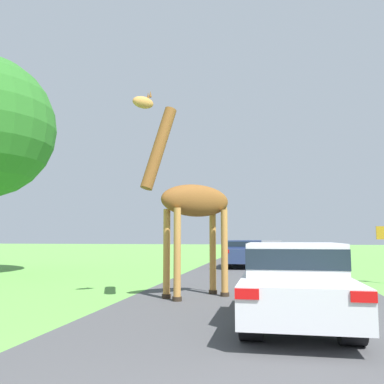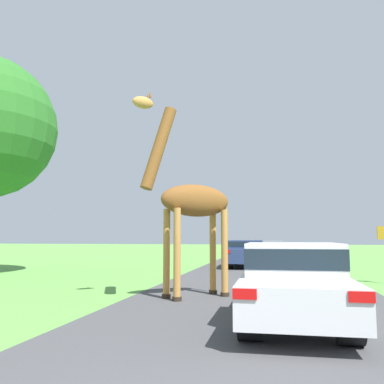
% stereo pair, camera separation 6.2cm
% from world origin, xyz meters
% --- Properties ---
extents(road, '(6.46, 120.00, 0.00)m').
position_xyz_m(road, '(0.00, 30.00, 0.00)').
color(road, '#424244').
rests_on(road, ground).
extents(giraffe_near_road, '(2.39, 2.28, 5.16)m').
position_xyz_m(giraffe_near_road, '(-1.67, 8.36, 2.43)').
color(giraffe_near_road, '#B77F3D').
rests_on(giraffe_near_road, ground).
extents(car_lead_maroon, '(1.77, 4.22, 1.43)m').
position_xyz_m(car_lead_maroon, '(0.75, 5.64, 0.77)').
color(car_lead_maroon, silver).
rests_on(car_lead_maroon, ground).
extents(car_queue_right, '(1.70, 4.45, 1.26)m').
position_xyz_m(car_queue_right, '(0.40, 26.64, 0.69)').
color(car_queue_right, gray).
rests_on(car_queue_right, ground).
extents(car_queue_left, '(1.89, 4.39, 1.36)m').
position_xyz_m(car_queue_left, '(-0.92, 19.33, 0.74)').
color(car_queue_left, navy).
rests_on(car_queue_left, ground).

